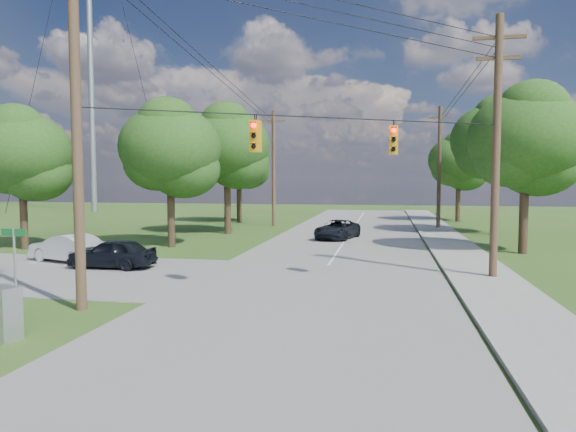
% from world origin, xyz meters
% --- Properties ---
extents(ground, '(140.00, 140.00, 0.00)m').
position_xyz_m(ground, '(0.00, 0.00, 0.00)').
color(ground, '#324F1A').
rests_on(ground, ground).
extents(main_road, '(10.00, 100.00, 0.03)m').
position_xyz_m(main_road, '(2.00, 5.00, 0.01)').
color(main_road, gray).
rests_on(main_road, ground).
extents(sidewalk_east, '(2.60, 100.00, 0.12)m').
position_xyz_m(sidewalk_east, '(8.70, 5.00, 0.06)').
color(sidewalk_east, '#99968F').
rests_on(sidewalk_east, ground).
extents(pole_sw, '(2.00, 0.32, 12.00)m').
position_xyz_m(pole_sw, '(-4.60, 0.40, 6.23)').
color(pole_sw, brown).
rests_on(pole_sw, ground).
extents(pole_ne, '(2.00, 0.32, 10.50)m').
position_xyz_m(pole_ne, '(8.90, 8.00, 5.47)').
color(pole_ne, brown).
rests_on(pole_ne, ground).
extents(pole_north_e, '(2.00, 0.32, 10.00)m').
position_xyz_m(pole_north_e, '(8.90, 30.00, 5.13)').
color(pole_north_e, brown).
rests_on(pole_north_e, ground).
extents(pole_north_w, '(2.00, 0.32, 10.00)m').
position_xyz_m(pole_north_w, '(-5.00, 30.00, 5.13)').
color(pole_north_w, brown).
rests_on(pole_north_w, ground).
extents(power_lines, '(13.93, 29.62, 4.93)m').
position_xyz_m(power_lines, '(1.50, 11.54, 9.15)').
color(power_lines, black).
rests_on(power_lines, ground).
extents(traffic_signals, '(4.91, 3.27, 1.05)m').
position_xyz_m(traffic_signals, '(2.55, 4.43, 5.50)').
color(traffic_signals, orange).
rests_on(traffic_signals, ground).
extents(radio_mast, '(0.70, 0.70, 45.00)m').
position_xyz_m(radio_mast, '(-32.00, 46.00, 22.50)').
color(radio_mast, '#9A9D9F').
rests_on(radio_mast, ground).
extents(tree_w_near, '(6.00, 6.00, 8.40)m').
position_xyz_m(tree_w_near, '(-8.00, 15.00, 5.92)').
color(tree_w_near, '#483324').
rests_on(tree_w_near, ground).
extents(tree_w_mid, '(6.40, 6.40, 9.22)m').
position_xyz_m(tree_w_mid, '(-7.00, 23.00, 6.58)').
color(tree_w_mid, '#483324').
rests_on(tree_w_mid, ground).
extents(tree_w_far, '(6.00, 6.00, 8.73)m').
position_xyz_m(tree_w_far, '(-9.00, 33.00, 6.25)').
color(tree_w_far, '#483324').
rests_on(tree_w_far, ground).
extents(tree_e_near, '(6.20, 6.20, 8.81)m').
position_xyz_m(tree_e_near, '(12.00, 16.00, 6.25)').
color(tree_e_near, '#483324').
rests_on(tree_e_near, ground).
extents(tree_e_mid, '(6.60, 6.60, 9.64)m').
position_xyz_m(tree_e_mid, '(12.50, 26.00, 6.91)').
color(tree_e_mid, '#483324').
rests_on(tree_e_mid, ground).
extents(tree_e_far, '(5.80, 5.80, 8.32)m').
position_xyz_m(tree_e_far, '(11.50, 38.00, 5.92)').
color(tree_e_far, '#483324').
rests_on(tree_e_far, ground).
extents(tree_cross_n, '(5.60, 5.60, 7.91)m').
position_xyz_m(tree_cross_n, '(-16.00, 12.50, 5.59)').
color(tree_cross_n, '#483324').
rests_on(tree_cross_n, ground).
extents(car_cross_dark, '(3.93, 1.60, 1.34)m').
position_xyz_m(car_cross_dark, '(-7.55, 7.39, 0.70)').
color(car_cross_dark, black).
rests_on(car_cross_dark, cross_road).
extents(car_cross_silver, '(4.39, 2.65, 1.37)m').
position_xyz_m(car_cross_silver, '(-10.65, 8.65, 0.72)').
color(car_cross_silver, silver).
rests_on(car_cross_silver, cross_road).
extents(car_main_north, '(3.14, 4.96, 1.27)m').
position_xyz_m(car_main_north, '(1.41, 20.95, 0.67)').
color(car_main_north, black).
rests_on(car_main_north, main_road).
extents(control_cabinet, '(0.88, 0.74, 1.35)m').
position_xyz_m(control_cabinet, '(-4.77, -2.66, 0.67)').
color(control_cabinet, '#9A9D9F').
rests_on(control_cabinet, ground).
extents(street_name_sign, '(0.81, 0.11, 2.71)m').
position_xyz_m(street_name_sign, '(-5.24, -1.63, 1.72)').
color(street_name_sign, '#9A9D9F').
rests_on(street_name_sign, ground).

